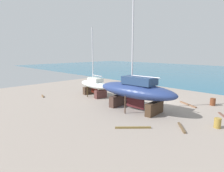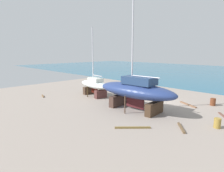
% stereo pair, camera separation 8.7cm
% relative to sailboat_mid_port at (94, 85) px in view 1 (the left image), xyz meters
% --- Properties ---
extents(ground_plane, '(51.01, 51.01, 0.00)m').
position_rel_sailboat_mid_port_xyz_m(ground_plane, '(9.05, 1.19, -1.67)').
color(ground_plane, gray).
extents(sailboat_mid_port, '(6.86, 3.08, 9.90)m').
position_rel_sailboat_mid_port_xyz_m(sailboat_mid_port, '(0.00, 0.00, 0.00)').
color(sailboat_mid_port, '#433124').
rests_on(sailboat_mid_port, ground).
extents(sailboat_large_starboard, '(10.01, 3.81, 16.21)m').
position_rel_sailboat_mid_port_xyz_m(sailboat_large_starboard, '(8.61, -1.21, 0.59)').
color(sailboat_large_starboard, '#452F28').
rests_on(sailboat_large_starboard, ground).
extents(worker, '(0.48, 0.33, 1.70)m').
position_rel_sailboat_mid_port_xyz_m(worker, '(-4.05, 1.88, -0.78)').
color(worker, '#2C7048').
rests_on(worker, ground).
extents(barrel_rust_far, '(0.77, 0.77, 0.87)m').
position_rel_sailboat_mid_port_xyz_m(barrel_rust_far, '(16.92, -0.40, -1.23)').
color(barrel_rust_far, olive).
rests_on(barrel_rust_far, ground).
extents(barrel_rust_near, '(0.82, 0.82, 0.89)m').
position_rel_sailboat_mid_port_xyz_m(barrel_rust_near, '(14.21, 6.92, -1.22)').
color(barrel_rust_near, brown).
rests_on(barrel_rust_near, ground).
extents(barrel_rust_mid, '(0.94, 0.76, 0.63)m').
position_rel_sailboat_mid_port_xyz_m(barrel_rust_mid, '(-2.62, 3.65, -1.35)').
color(barrel_rust_mid, olive).
rests_on(barrel_rust_mid, ground).
extents(barrel_tipped_center, '(0.67, 0.95, 0.53)m').
position_rel_sailboat_mid_port_xyz_m(barrel_tipped_center, '(4.16, 2.38, -1.40)').
color(barrel_tipped_center, brown).
rests_on(barrel_tipped_center, ground).
extents(timber_plank_far, '(2.33, 0.42, 0.17)m').
position_rel_sailboat_mid_port_xyz_m(timber_plank_far, '(7.30, 5.55, -1.58)').
color(timber_plank_far, brown).
rests_on(timber_plank_far, ground).
extents(timber_short_cross, '(1.66, 2.14, 0.11)m').
position_rel_sailboat_mid_port_xyz_m(timber_short_cross, '(16.48, 3.20, -1.61)').
color(timber_short_cross, brown).
rests_on(timber_short_cross, ground).
extents(timber_short_skew, '(1.47, 0.61, 0.16)m').
position_rel_sailboat_mid_port_xyz_m(timber_short_skew, '(-4.99, -5.68, -1.59)').
color(timber_short_skew, brown).
rests_on(timber_short_skew, ground).
extents(timber_plank_near, '(1.52, 1.87, 0.14)m').
position_rel_sailboat_mid_port_xyz_m(timber_plank_near, '(14.80, -2.70, -1.60)').
color(timber_plank_near, brown).
rests_on(timber_plank_near, ground).
extents(timber_long_aft, '(2.67, 1.58, 0.14)m').
position_rel_sailboat_mid_port_xyz_m(timber_long_aft, '(11.98, 4.94, -1.60)').
color(timber_long_aft, brown).
rests_on(timber_long_aft, ground).
extents(timber_long_fore, '(2.29, 2.34, 0.13)m').
position_rel_sailboat_mid_port_xyz_m(timber_long_fore, '(11.82, -5.62, -1.60)').
color(timber_long_fore, brown).
rests_on(timber_long_fore, ground).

